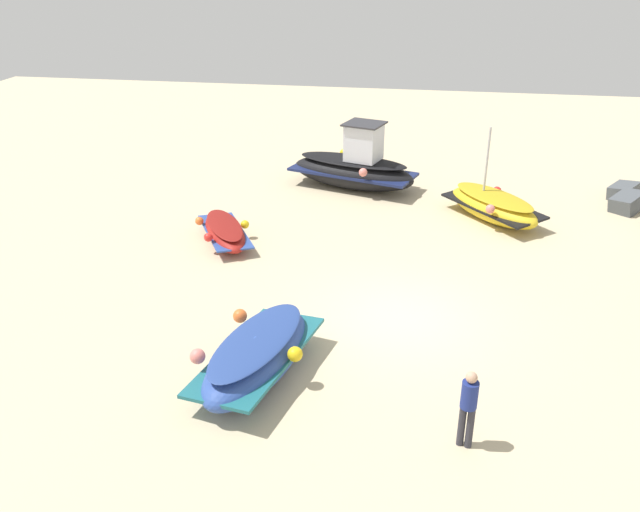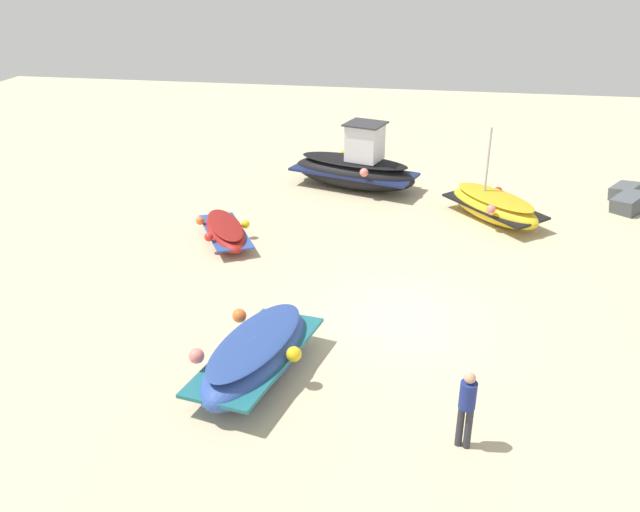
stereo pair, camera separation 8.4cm
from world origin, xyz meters
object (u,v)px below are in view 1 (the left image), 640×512
(fishing_boat_1, at_px, (493,206))
(fishing_boat_3, at_px, (225,231))
(fishing_boat_0, at_px, (257,355))
(fishing_boat_2, at_px, (354,168))
(person_walking, at_px, (468,404))

(fishing_boat_1, relative_size, fishing_boat_3, 1.16)
(fishing_boat_0, bearing_deg, fishing_boat_2, 10.62)
(fishing_boat_3, bearing_deg, fishing_boat_1, -98.42)
(fishing_boat_1, height_order, fishing_boat_3, fishing_boat_1)
(fishing_boat_0, height_order, fishing_boat_3, fishing_boat_0)
(person_walking, bearing_deg, fishing_boat_2, -150.51)
(fishing_boat_3, relative_size, person_walking, 2.00)
(fishing_boat_2, distance_m, fishing_boat_3, 6.85)
(fishing_boat_2, bearing_deg, fishing_boat_1, -8.58)
(fishing_boat_2, height_order, person_walking, fishing_boat_2)
(fishing_boat_0, xyz_separation_m, fishing_boat_2, (-12.91, 0.57, 0.27))
(fishing_boat_0, xyz_separation_m, person_walking, (1.52, 4.49, 0.42))
(fishing_boat_1, bearing_deg, person_walking, -46.85)
(fishing_boat_1, distance_m, fishing_boat_3, 9.32)
(fishing_boat_1, bearing_deg, fishing_boat_3, -109.51)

